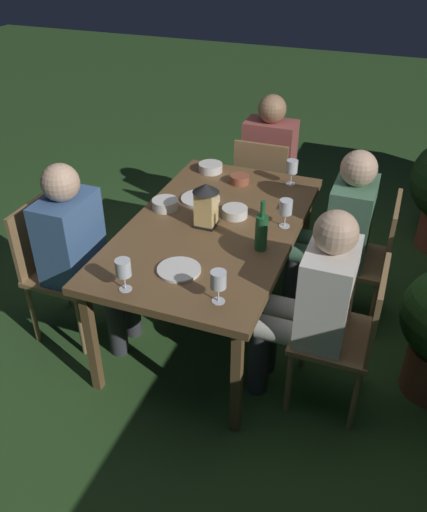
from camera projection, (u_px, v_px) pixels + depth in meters
name	position (u px, v px, depth m)	size (l,w,h in m)	color
ground_plane	(214.00, 321.00, 3.52)	(16.00, 16.00, 0.00)	#2D5123
dining_table	(214.00, 233.00, 3.14)	(1.67, 0.96, 0.73)	brown
chair_side_right_a	(367.00, 255.00, 3.29)	(0.42, 0.40, 0.87)	#937047
person_in_green	(338.00, 228.00, 3.26)	(0.38, 0.47, 1.15)	#4C7A5B
chair_side_right_b	(348.00, 332.00, 2.70)	(0.42, 0.40, 0.87)	#937047
person_in_cream	(313.00, 300.00, 2.67)	(0.38, 0.47, 1.15)	white
chair_head_near	(263.00, 186.00, 4.09)	(0.40, 0.42, 0.87)	#937047
person_in_rust	(271.00, 158.00, 4.16)	(0.48, 0.38, 1.15)	#9E4C47
chair_side_left_b	(56.00, 264.00, 3.21)	(0.42, 0.40, 0.87)	#937047
person_in_blue	(81.00, 249.00, 3.07)	(0.38, 0.47, 1.15)	#426699
lantern_centerpiece	(206.00, 203.00, 3.03)	(0.15, 0.15, 0.27)	black
green_bottle_on_table	(261.00, 231.00, 2.84)	(0.07, 0.07, 0.29)	#1E5B2D
wine_glass_a	(286.00, 208.00, 3.04)	(0.08, 0.08, 0.17)	silver
wine_glass_b	(292.00, 168.00, 3.50)	(0.08, 0.08, 0.17)	silver
wine_glass_c	(218.00, 281.00, 2.45)	(0.08, 0.08, 0.17)	silver
wine_glass_d	(123.00, 269.00, 2.53)	(0.08, 0.08, 0.17)	silver
plate_a	(179.00, 270.00, 2.72)	(0.23, 0.23, 0.01)	white
plate_b	(200.00, 199.00, 3.37)	(0.25, 0.25, 0.01)	white
bowl_olives	(240.00, 179.00, 3.56)	(0.13, 0.13, 0.06)	#9E5138
bowl_bread	(211.00, 167.00, 3.72)	(0.17, 0.17, 0.06)	silver
bowl_salad	(165.00, 204.00, 3.26)	(0.16, 0.16, 0.06)	silver
bowl_dip	(235.00, 212.00, 3.18)	(0.15, 0.15, 0.06)	silver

